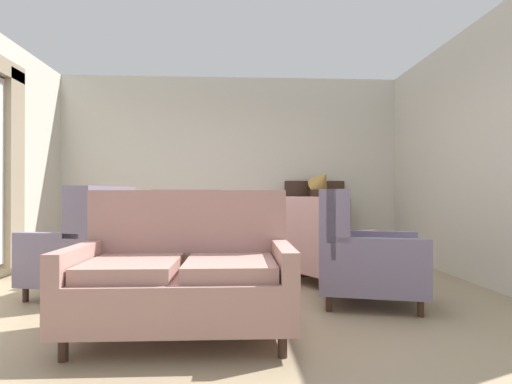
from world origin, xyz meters
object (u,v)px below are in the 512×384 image
object	(u,v)px
armchair_beside_settee	(362,256)
coffee_table	(214,255)
side_table	(302,243)
sideboard	(317,224)
armchair_foreground_right	(185,238)
gramophone	(321,183)
porcelain_vase	(212,232)
armchair_near_window	(86,249)
settee	(183,276)
armchair_near_sideboard	(320,246)

from	to	relation	value
armchair_beside_settee	coffee_table	bearing A→B (deg)	88.55
side_table	sideboard	bearing A→B (deg)	71.50
armchair_foreground_right	gramophone	size ratio (longest dim) A/B	1.98
armchair_beside_settee	armchair_foreground_right	size ratio (longest dim) A/B	1.01
coffee_table	porcelain_vase	size ratio (longest dim) A/B	2.86
armchair_foreground_right	side_table	xyz separation A→B (m)	(1.47, -0.24, -0.04)
armchair_near_window	gramophone	xyz separation A→B (m)	(2.84, 2.22, 0.74)
side_table	gramophone	distance (m)	1.62
settee	sideboard	size ratio (longest dim) A/B	1.24
settee	armchair_foreground_right	bearing A→B (deg)	96.86
porcelain_vase	armchair_beside_settee	distance (m)	1.47
armchair_beside_settee	gramophone	xyz separation A→B (m)	(0.20, 2.69, 0.76)
armchair_beside_settee	gramophone	world-z (taller)	gramophone
coffee_table	armchair_foreground_right	world-z (taller)	armchair_foreground_right
armchair_near_sideboard	side_table	world-z (taller)	armchair_near_sideboard
coffee_table	armchair_foreground_right	xyz separation A→B (m)	(-0.42, 1.20, 0.04)
coffee_table	armchair_near_sideboard	size ratio (longest dim) A/B	0.81
armchair_beside_settee	armchair_near_window	distance (m)	2.68
armchair_beside_settee	gramophone	bearing A→B (deg)	11.10
armchair_foreground_right	sideboard	size ratio (longest dim) A/B	0.87
settee	armchair_near_sideboard	size ratio (longest dim) A/B	1.30
coffee_table	armchair_foreground_right	bearing A→B (deg)	109.39
armchair_foreground_right	sideboard	bearing A→B (deg)	-158.93
settee	side_table	world-z (taller)	settee
armchair_foreground_right	armchair_near_window	size ratio (longest dim) A/B	0.98
porcelain_vase	armchair_foreground_right	distance (m)	1.26
coffee_table	gramophone	size ratio (longest dim) A/B	1.77
side_table	coffee_table	bearing A→B (deg)	-137.34
settee	armchair_near_sideboard	bearing A→B (deg)	52.46
armchair_near_window	gramophone	world-z (taller)	gramophone
armchair_near_sideboard	armchair_beside_settee	bearing A→B (deg)	161.05
coffee_table	side_table	xyz separation A→B (m)	(1.05, 0.96, -0.00)
armchair_near_window	sideboard	world-z (taller)	sideboard
armchair_near_window	side_table	xyz separation A→B (m)	(2.32, 0.90, -0.05)
coffee_table	side_table	bearing A→B (deg)	42.66
coffee_table	sideboard	distance (m)	2.82
armchair_foreground_right	gramophone	xyz separation A→B (m)	(1.99, 1.08, 0.75)
armchair_near_window	gramophone	distance (m)	3.68
porcelain_vase	armchair_near_sideboard	size ratio (longest dim) A/B	0.28
porcelain_vase	armchair_foreground_right	xyz separation A→B (m)	(-0.40, 1.18, -0.18)
settee	sideboard	world-z (taller)	sideboard
armchair_beside_settee	armchair_near_sideboard	bearing A→B (deg)	25.87
coffee_table	settee	bearing A→B (deg)	-97.47
side_table	porcelain_vase	bearing A→B (deg)	-138.48
armchair_near_window	armchair_beside_settee	bearing A→B (deg)	94.72
coffee_table	armchair_near_sideboard	xyz separation A→B (m)	(1.19, 0.55, 0.01)
armchair_beside_settee	armchair_near_window	bearing A→B (deg)	95.12
coffee_table	sideboard	bearing A→B (deg)	57.40
side_table	armchair_beside_settee	bearing A→B (deg)	-76.76
sideboard	settee	bearing A→B (deg)	-115.22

